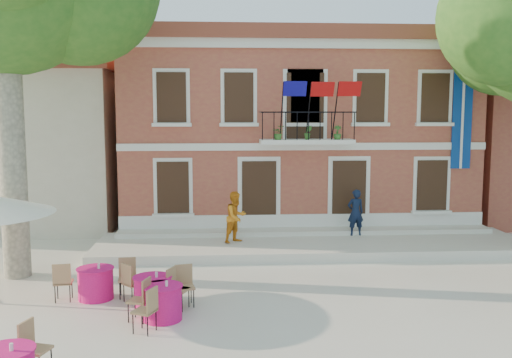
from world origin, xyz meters
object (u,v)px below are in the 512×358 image
object	(u,v)px
cafe_table_0	(96,282)
cafe_table_1	(153,291)
pedestrian_orange	(236,217)
cafe_table_3	(163,301)
pedestrian_navy	(355,212)

from	to	relation	value
cafe_table_0	cafe_table_1	distance (m)	1.68
cafe_table_0	cafe_table_1	xyz separation A→B (m)	(1.47, -0.82, 0.01)
cafe_table_0	cafe_table_1	bearing A→B (deg)	-29.18
cafe_table_1	pedestrian_orange	bearing A→B (deg)	68.61
pedestrian_orange	cafe_table_3	bearing A→B (deg)	-148.57
pedestrian_orange	cafe_table_0	world-z (taller)	pedestrian_orange
cafe_table_1	cafe_table_3	world-z (taller)	same
pedestrian_orange	cafe_table_3	xyz separation A→B (m)	(-1.79, -6.01, -0.71)
pedestrian_navy	cafe_table_0	xyz separation A→B (m)	(-7.66, -5.28, -0.67)
pedestrian_orange	cafe_table_1	size ratio (longest dim) A/B	0.91
cafe_table_3	pedestrian_orange	bearing A→B (deg)	73.40
pedestrian_orange	cafe_table_1	distance (m)	5.75
pedestrian_navy	pedestrian_orange	size ratio (longest dim) A/B	0.95
pedestrian_orange	cafe_table_0	xyz separation A→B (m)	(-3.55, -4.49, -0.71)
pedestrian_navy	pedestrian_orange	xyz separation A→B (m)	(-4.11, -0.79, 0.04)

